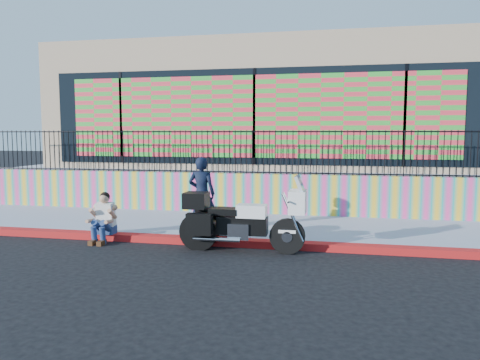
# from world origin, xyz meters

# --- Properties ---
(ground) EXTENTS (90.00, 90.00, 0.00)m
(ground) POSITION_xyz_m (0.00, 0.00, 0.00)
(ground) COLOR black
(ground) RESTS_ON ground
(red_curb) EXTENTS (16.00, 0.30, 0.15)m
(red_curb) POSITION_xyz_m (0.00, 0.00, 0.07)
(red_curb) COLOR red
(red_curb) RESTS_ON ground
(sidewalk) EXTENTS (16.00, 3.00, 0.15)m
(sidewalk) POSITION_xyz_m (0.00, 1.65, 0.07)
(sidewalk) COLOR #939AB1
(sidewalk) RESTS_ON ground
(mural_wall) EXTENTS (16.00, 0.20, 1.10)m
(mural_wall) POSITION_xyz_m (0.00, 3.25, 0.70)
(mural_wall) COLOR #FB4296
(mural_wall) RESTS_ON sidewalk
(metal_fence) EXTENTS (15.80, 0.04, 1.20)m
(metal_fence) POSITION_xyz_m (0.00, 3.25, 1.85)
(metal_fence) COLOR black
(metal_fence) RESTS_ON mural_wall
(elevated_platform) EXTENTS (16.00, 10.00, 1.25)m
(elevated_platform) POSITION_xyz_m (0.00, 8.35, 0.62)
(elevated_platform) COLOR #939AB1
(elevated_platform) RESTS_ON ground
(storefront_building) EXTENTS (14.00, 8.06, 4.00)m
(storefront_building) POSITION_xyz_m (0.00, 8.13, 3.25)
(storefront_building) COLOR tan
(storefront_building) RESTS_ON elevated_platform
(police_motorcycle) EXTENTS (2.51, 0.83, 1.57)m
(police_motorcycle) POSITION_xyz_m (0.52, -0.42, 0.66)
(police_motorcycle) COLOR black
(police_motorcycle) RESTS_ON ground
(police_officer) EXTENTS (0.62, 0.41, 1.69)m
(police_officer) POSITION_xyz_m (-0.62, 0.74, 1.00)
(police_officer) COLOR black
(police_officer) RESTS_ON sidewalk
(seated_man) EXTENTS (0.54, 0.71, 1.06)m
(seated_man) POSITION_xyz_m (-2.57, -0.26, 0.45)
(seated_man) COLOR navy
(seated_man) RESTS_ON ground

